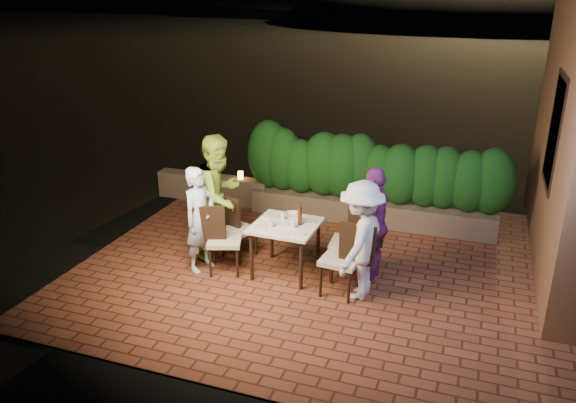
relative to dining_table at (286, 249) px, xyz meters
The scene contains 30 objects.
ground 0.67m from the dining_table, ahead, with size 400.00×400.00×0.00m, color black.
terrace_floor 0.83m from the dining_table, 40.01° to the left, with size 7.00×6.00×0.15m, color brown.
window_pane 4.00m from the dining_table, 23.38° to the left, with size 0.08×1.00×1.40m, color black.
window_frame 4.00m from the dining_table, 23.44° to the left, with size 0.06×1.15×1.55m, color black.
planter 2.38m from the dining_table, 71.85° to the left, with size 4.20×0.55×0.40m, color brown.
hedge 2.44m from the dining_table, 71.85° to the left, with size 4.00×0.70×1.10m, color #124112, non-canonical shape.
parapet 3.19m from the dining_table, 135.12° to the left, with size 2.20×0.30×0.50m, color brown.
hill 60.16m from the dining_table, 87.58° to the left, with size 52.00×40.00×22.00m, color black.
dining_table is the anchor object (origin of this frame).
plate_nw 0.53m from the dining_table, 145.58° to the right, with size 0.22×0.22×0.01m, color white.
plate_sw 0.52m from the dining_table, 147.50° to the left, with size 0.24×0.24×0.01m, color white.
plate_ne 0.52m from the dining_table, 42.99° to the right, with size 0.22×0.22×0.01m, color white.
plate_se 0.51m from the dining_table, 36.52° to the left, with size 0.22×0.22×0.01m, color white.
plate_centre 0.38m from the dining_table, 146.01° to the right, with size 0.22×0.22×0.01m, color white.
plate_front 0.50m from the dining_table, 77.85° to the right, with size 0.19×0.19×0.01m, color white.
glass_nw 0.49m from the dining_table, 133.79° to the right, with size 0.07×0.07×0.12m, color silver.
glass_sw 0.47m from the dining_table, 120.80° to the left, with size 0.06×0.06×0.11m, color silver.
glass_ne 0.46m from the dining_table, 28.27° to the right, with size 0.07×0.07×0.11m, color silver.
glass_se 0.47m from the dining_table, 49.03° to the left, with size 0.07×0.07×0.11m, color silver.
beer_bottle 0.57m from the dining_table, 15.50° to the left, with size 0.06×0.06×0.32m, color #4E1F0D, non-canonical shape.
bowl 0.52m from the dining_table, 93.62° to the left, with size 0.18×0.18×0.04m, color white.
chair_left_front 0.87m from the dining_table, 164.03° to the right, with size 0.46×0.46×0.99m, color black, non-canonical shape.
chair_left_back 0.88m from the dining_table, 162.09° to the left, with size 0.42×0.42×0.91m, color black, non-canonical shape.
chair_right_front 0.93m from the dining_table, 19.00° to the right, with size 0.48×0.48×1.03m, color black, non-canonical shape.
chair_right_back 0.89m from the dining_table, 13.81° to the left, with size 0.49×0.49×1.05m, color black, non-canonical shape.
diner_blue 1.27m from the dining_table, 166.82° to the right, with size 0.56×0.37×1.53m, color #C4DAFC.
diner_green 1.30m from the dining_table, 165.90° to the left, with size 0.90×0.70×1.85m, color #93C03C.
diner_white 1.22m from the dining_table, 13.83° to the right, with size 1.03×0.59×1.59m, color silver.
diner_purple 1.28m from the dining_table, 12.66° to the left, with size 0.95×0.40×1.62m, color #7F2A7F.
parapet_lamp 2.82m from the dining_table, 126.86° to the left, with size 0.10×0.10×0.14m, color orange.
Camera 1 is at (1.86, -6.65, 3.82)m, focal length 35.00 mm.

